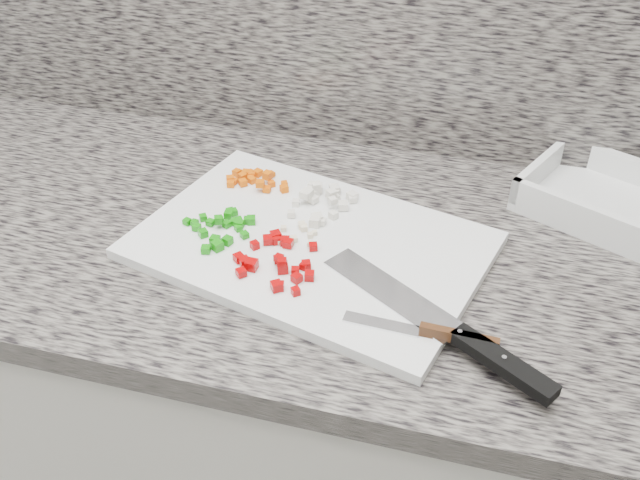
{
  "coord_description": "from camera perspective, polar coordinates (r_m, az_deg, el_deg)",
  "views": [
    {
      "loc": [
        0.28,
        0.61,
        1.55
      ],
      "look_at": [
        0.07,
        1.39,
        0.94
      ],
      "focal_mm": 40.0,
      "sensor_mm": 36.0,
      "label": 1
    }
  ],
  "objects": [
    {
      "name": "countertop",
      "position": [
        1.1,
        -2.65,
        -0.12
      ],
      "size": [
        3.96,
        0.64,
        0.04
      ],
      "primitive_type": "cube",
      "color": "slate",
      "rests_on": "cabinet"
    },
    {
      "name": "tray",
      "position": [
        1.21,
        22.53,
        2.68
      ],
      "size": [
        0.32,
        0.29,
        0.06
      ],
      "rotation": [
        0.0,
        0.0,
        -0.43
      ],
      "color": "silver",
      "rests_on": "countertop"
    },
    {
      "name": "cabinet",
      "position": [
        1.42,
        -2.12,
        -14.73
      ],
      "size": [
        3.92,
        0.62,
        0.86
      ],
      "primitive_type": "cube",
      "color": "beige",
      "rests_on": "ground"
    },
    {
      "name": "carrot_pile",
      "position": [
        1.17,
        -5.29,
        4.87
      ],
      "size": [
        0.11,
        0.06,
        0.02
      ],
      "color": "#D75504",
      "rests_on": "cutting_board"
    },
    {
      "name": "cutting_board",
      "position": [
        1.05,
        -0.77,
        -0.42
      ],
      "size": [
        0.56,
        0.44,
        0.02
      ],
      "primitive_type": "cube",
      "rotation": [
        0.0,
        0.0,
        -0.25
      ],
      "color": "white",
      "rests_on": "countertop"
    },
    {
      "name": "paring_knife",
      "position": [
        0.9,
        9.48,
        -7.4
      ],
      "size": [
        0.2,
        0.02,
        0.02
      ],
      "rotation": [
        0.0,
        0.0,
        -0.04
      ],
      "color": "silver",
      "rests_on": "cutting_board"
    },
    {
      "name": "onion_pile",
      "position": [
        1.11,
        0.17,
        3.24
      ],
      "size": [
        0.1,
        0.11,
        0.02
      ],
      "color": "silver",
      "rests_on": "cutting_board"
    },
    {
      "name": "green_pepper_pile",
      "position": [
        1.07,
        -7.78,
        0.99
      ],
      "size": [
        0.11,
        0.11,
        0.02
      ],
      "color": "#13820B",
      "rests_on": "cutting_board"
    },
    {
      "name": "garlic_pile",
      "position": [
        1.05,
        -1.88,
        0.46
      ],
      "size": [
        0.06,
        0.06,
        0.01
      ],
      "color": "beige",
      "rests_on": "cutting_board"
    },
    {
      "name": "chef_knife",
      "position": [
        0.9,
        11.26,
        -7.62
      ],
      "size": [
        0.32,
        0.22,
        0.02
      ],
      "rotation": [
        0.0,
        0.0,
        -0.56
      ],
      "color": "silver",
      "rests_on": "cutting_board"
    },
    {
      "name": "red_pepper_pile",
      "position": [
        1.0,
        -3.48,
        -1.66
      ],
      "size": [
        0.12,
        0.13,
        0.02
      ],
      "color": "#9D0203",
      "rests_on": "cutting_board"
    }
  ]
}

